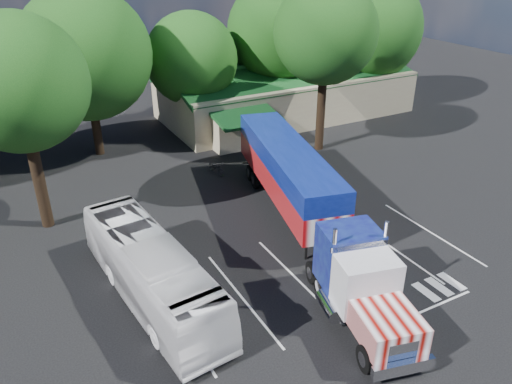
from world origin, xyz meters
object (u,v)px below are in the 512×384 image
woman (341,224)px  bicycle (216,167)px  semi_truck (303,193)px  tour_bus (151,271)px  silver_sedan (289,121)px

woman → bicycle: (-2.70, 11.74, -0.36)m
semi_truck → tour_bus: bearing=-155.3°
woman → bicycle: 12.05m
semi_truck → tour_bus: 10.05m
semi_truck → silver_sedan: bearing=73.9°
woman → semi_truck: bearing=11.3°
bicycle → tour_bus: size_ratio=0.16×
bicycle → silver_sedan: silver_sedan is taller
semi_truck → bicycle: size_ratio=11.35×
woman → tour_bus: bearing=57.4°
bicycle → tour_bus: tour_bus is taller
woman → bicycle: woman is taller
semi_truck → woman: bearing=-31.2°
tour_bus → silver_sedan: (19.00, 18.00, -0.89)m
woman → silver_sedan: size_ratio=0.38×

